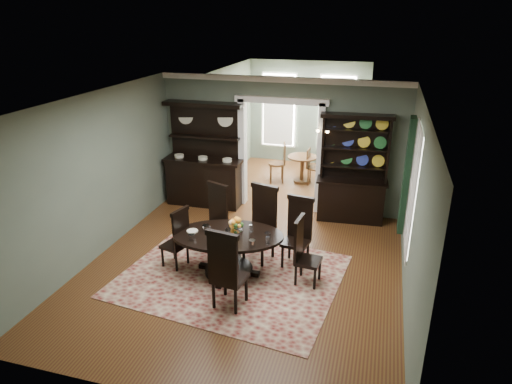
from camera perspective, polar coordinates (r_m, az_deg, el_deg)
room at (r=7.56m, az=-1.87°, el=0.62°), size 5.51×6.01×3.01m
parlor at (r=12.70m, az=5.71°, el=8.97°), size 3.51×3.50×3.01m
doorway_trim at (r=10.27m, az=3.14°, el=6.56°), size 2.08×0.25×2.57m
right_window at (r=8.08m, az=18.65°, el=1.05°), size 0.15×1.47×2.12m
wall_sconce at (r=9.89m, az=8.38°, el=7.40°), size 0.27×0.21×0.21m
rug at (r=8.08m, az=-3.10°, el=-10.39°), size 3.94×3.33×0.01m
dining_table at (r=7.92m, az=-3.49°, el=-6.77°), size 2.10×2.07×0.75m
centerpiece at (r=7.84m, az=-2.78°, el=-4.62°), size 1.52×0.98×0.25m
chair_far_left at (r=8.72m, az=-5.11°, el=-2.87°), size 0.62×0.60×1.30m
chair_far_mid at (r=8.32m, az=0.72°, el=-3.59°), size 0.63×0.61×1.41m
chair_far_right at (r=8.18m, az=5.28°, el=-4.67°), size 0.54×0.52×1.28m
chair_end_left at (r=8.16m, az=-9.72°, el=-5.54°), size 0.50×0.51×1.15m
chair_end_right at (r=7.65m, az=5.90°, el=-7.14°), size 0.45×0.47×1.18m
chair_near at (r=6.92m, az=-3.78°, el=-9.51°), size 0.57×0.54×1.36m
sideboard at (r=10.74m, az=-6.41°, el=2.80°), size 1.83×0.67×2.40m
welsh_dresser at (r=10.05m, az=11.91°, el=1.13°), size 1.53×0.65×2.33m
parlor_table at (r=12.21m, az=5.78°, el=3.34°), size 0.78×0.78×0.72m
parlor_chair_left at (r=12.18m, az=2.97°, el=3.84°), size 0.49×0.48×1.06m
parlor_chair_right at (r=12.08m, az=7.05°, el=3.29°), size 0.40×0.40×0.96m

